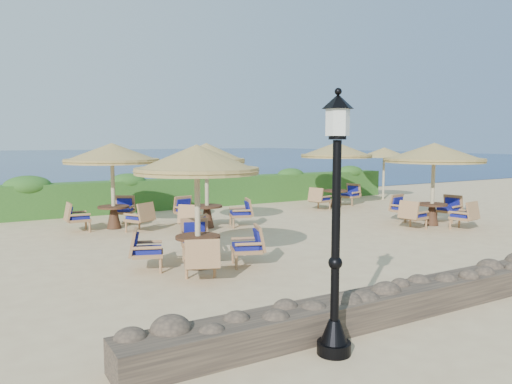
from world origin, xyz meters
name	(u,v)px	position (x,y,z in m)	size (l,w,h in m)	color
ground	(315,234)	(0.00, 0.00, 0.00)	(120.00, 120.00, 0.00)	#D3B785
sea	(34,158)	(0.00, 70.00, 0.00)	(160.00, 160.00, 0.00)	#0B1C47
hedge	(211,191)	(0.00, 7.20, 0.60)	(18.00, 0.90, 1.20)	#224F19
lamp_post	(336,235)	(-4.80, -6.80, 1.55)	(0.44, 0.44, 3.31)	black
extra_parasol	(384,152)	(7.80, 5.20, 2.17)	(2.30, 2.30, 2.41)	#C3B489
cafe_set_0	(197,186)	(-4.58, -1.95, 1.79)	(2.87, 2.87, 2.65)	#C3B489
cafe_set_1	(434,166)	(4.13, -0.73, 1.91)	(3.16, 3.16, 2.65)	#C3B489
cafe_set_2	(112,166)	(-4.91, 3.81, 1.94)	(2.92, 2.92, 2.65)	#C3B489
cafe_set_3	(207,170)	(-2.35, 2.49, 1.81)	(2.71, 2.65, 2.65)	#C3B489
cafe_set_4	(336,158)	(4.19, 4.21, 2.03)	(2.90, 2.90, 2.65)	#C3B489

